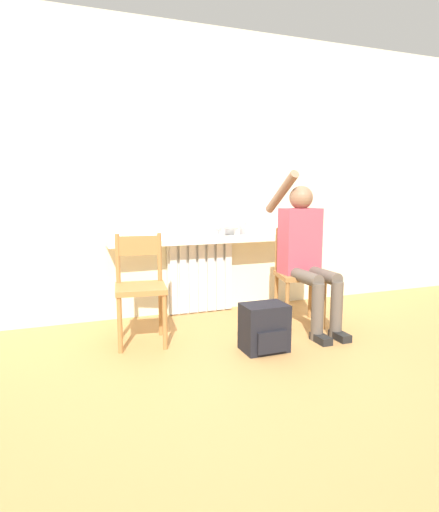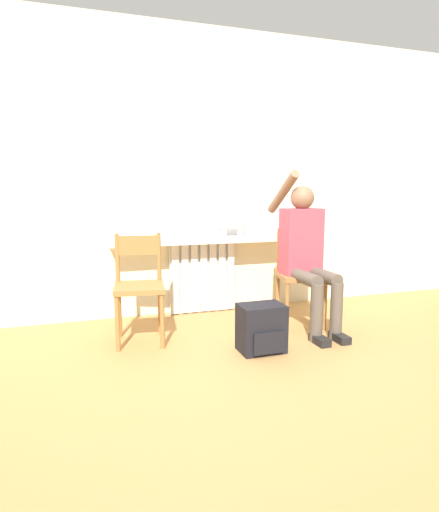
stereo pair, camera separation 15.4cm
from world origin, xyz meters
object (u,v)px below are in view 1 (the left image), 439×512
chair_left (140,286)px  backpack (264,328)px  cat (232,224)px  person (305,249)px  chair_right (299,274)px

chair_left → backpack: chair_left is taller
chair_left → cat: bearing=37.9°
cat → backpack: size_ratio=1.17×
person → cat: person is taller
chair_right → chair_left: bearing=-167.8°
person → cat: bearing=119.6°
chair_right → backpack: size_ratio=2.39×
chair_right → cat: cat is taller
chair_left → cat: (1.02, 0.59, 0.42)m
chair_right → person: 0.26m
cat → person: bearing=-60.4°
chair_left → person: size_ratio=0.63×
person → cat: (-0.40, 0.70, 0.18)m
chair_right → backpack: chair_right is taller
chair_right → cat: 0.83m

